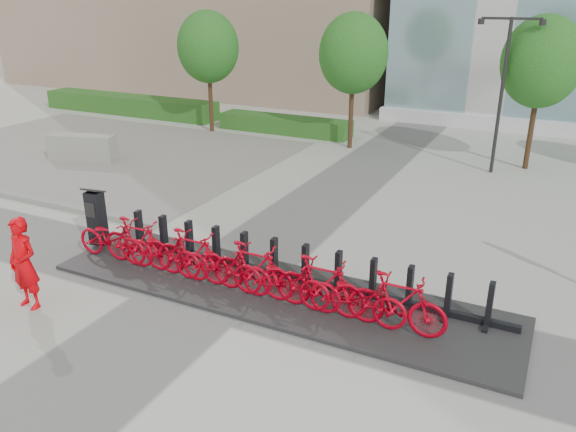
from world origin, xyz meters
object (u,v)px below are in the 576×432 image
at_px(bike_0, 112,239).
at_px(kiosk, 96,217).
at_px(worker_red, 24,264).
at_px(jersey_barrier, 82,148).

bearing_deg(bike_0, kiosk, 61.19).
distance_m(worker_red, jersey_barrier, 10.64).
distance_m(kiosk, worker_red, 2.83).
height_order(kiosk, worker_red, worker_red).
bearing_deg(kiosk, jersey_barrier, 130.92).
bearing_deg(bike_0, worker_red, 177.68).
distance_m(kiosk, jersey_barrier, 8.11).
xyz_separation_m(kiosk, worker_red, (0.83, -2.70, 0.15)).
xyz_separation_m(kiosk, jersey_barrier, (-6.01, 5.45, -0.29)).
height_order(worker_red, jersey_barrier, worker_red).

